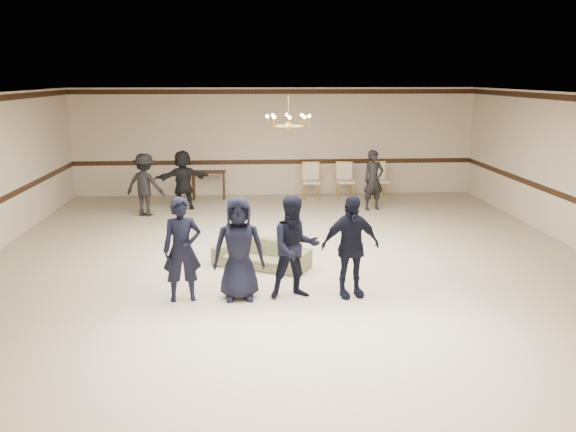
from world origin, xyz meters
name	(u,v)px	position (x,y,z in m)	size (l,w,h in m)	color
room	(292,181)	(0.00, 0.00, 1.60)	(12.01, 14.01, 3.21)	#B7A98C
chair_rail	(275,162)	(0.00, 6.99, 1.00)	(12.00, 0.02, 0.14)	#321B0F
crown_molding	(275,92)	(0.00, 6.99, 3.08)	(12.00, 0.02, 0.14)	#321B0F
chandelier	(288,110)	(0.00, 1.00, 2.88)	(0.94, 0.94, 0.89)	#BF903D
boy_a	(182,249)	(-1.88, -1.86, 0.84)	(0.61, 0.40, 1.68)	black
boy_b	(239,248)	(-0.98, -1.86, 0.84)	(0.82, 0.54, 1.68)	black
boy_c	(295,247)	(-0.08, -1.86, 0.84)	(0.82, 0.64, 1.68)	black
boy_d	(350,246)	(0.82, -1.86, 0.84)	(0.99, 0.41, 1.68)	black
settee	(262,253)	(-0.59, -0.20, 0.26)	(1.80, 0.70, 0.53)	#736F4D
adult_left	(145,185)	(-3.47, 4.34, 0.81)	(1.04, 0.60, 1.61)	black
adult_mid	(183,180)	(-2.57, 5.04, 0.81)	(1.50, 0.48, 1.61)	black
adult_right	(374,180)	(2.53, 4.64, 0.81)	(0.59, 0.39, 1.61)	black
banquet_chair_left	(311,181)	(1.03, 6.22, 0.52)	(0.51, 0.51, 1.04)	beige
banquet_chair_mid	(345,181)	(2.03, 6.22, 0.52)	(0.51, 0.51, 1.04)	beige
banquet_chair_right	(379,181)	(3.03, 6.22, 0.52)	(0.51, 0.51, 1.04)	beige
console_table	(209,185)	(-1.97, 6.42, 0.42)	(0.99, 0.42, 0.83)	black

